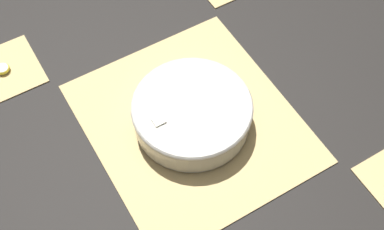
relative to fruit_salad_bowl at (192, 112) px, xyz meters
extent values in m
plane|color=black|center=(0.00, 0.00, -0.04)|extent=(6.00, 6.00, 0.00)
cube|color=#D6B775|center=(0.00, 0.00, -0.04)|extent=(0.46, 0.41, 0.01)
cube|color=#3D2D19|center=(-0.18, 0.00, -0.04)|extent=(0.01, 0.40, 0.00)
cube|color=#3D2D19|center=(-0.14, 0.00, -0.04)|extent=(0.01, 0.40, 0.00)
cube|color=#3D2D19|center=(-0.09, 0.00, -0.04)|extent=(0.01, 0.40, 0.00)
cube|color=#3D2D19|center=(-0.05, 0.00, -0.04)|extent=(0.01, 0.40, 0.00)
cube|color=#3D2D19|center=(0.00, 0.00, -0.04)|extent=(0.01, 0.40, 0.00)
cube|color=#3D2D19|center=(0.05, 0.00, -0.04)|extent=(0.01, 0.40, 0.00)
cube|color=#3D2D19|center=(0.09, 0.00, -0.04)|extent=(0.01, 0.40, 0.00)
cube|color=#3D2D19|center=(0.14, 0.00, -0.04)|extent=(0.01, 0.40, 0.00)
cube|color=#3D2D19|center=(0.18, 0.00, -0.04)|extent=(0.01, 0.40, 0.00)
cube|color=#D6B775|center=(0.33, 0.29, -0.04)|extent=(0.16, 0.16, 0.01)
cube|color=#3D2D19|center=(0.29, 0.29, -0.04)|extent=(0.00, 0.15, 0.00)
cube|color=#3D2D19|center=(0.33, 0.29, -0.04)|extent=(0.00, 0.15, 0.00)
cylinder|color=silver|center=(0.00, 0.00, 0.00)|extent=(0.24, 0.24, 0.06)
torus|color=silver|center=(0.00, 0.00, 0.02)|extent=(0.25, 0.25, 0.01)
cylinder|color=#F7EFC6|center=(-0.02, 0.06, -0.02)|extent=(0.03, 0.03, 0.01)
cylinder|color=#F7EFC6|center=(0.05, -0.05, -0.02)|extent=(0.03, 0.03, 0.01)
cylinder|color=#F7EFC6|center=(-0.03, 0.01, 0.00)|extent=(0.03, 0.03, 0.01)
cylinder|color=#F7EFC6|center=(0.08, -0.01, 0.01)|extent=(0.03, 0.03, 0.01)
cylinder|color=#F7EFC6|center=(0.08, -0.04, -0.02)|extent=(0.03, 0.03, 0.01)
cylinder|color=#F7EFC6|center=(0.00, -0.07, -0.02)|extent=(0.03, 0.03, 0.01)
cylinder|color=#F7EFC6|center=(-0.08, -0.04, -0.01)|extent=(0.03, 0.03, 0.01)
cylinder|color=#F7EFC6|center=(0.01, 0.04, 0.02)|extent=(0.02, 0.02, 0.01)
cube|color=white|center=(-0.01, -0.02, 0.00)|extent=(0.02, 0.02, 0.02)
cube|color=white|center=(0.00, 0.08, 0.02)|extent=(0.02, 0.02, 0.02)
cube|color=white|center=(0.08, 0.02, -0.01)|extent=(0.02, 0.02, 0.02)
cube|color=white|center=(0.03, 0.04, -0.01)|extent=(0.03, 0.03, 0.03)
cube|color=white|center=(-0.04, 0.04, 0.00)|extent=(0.02, 0.02, 0.02)
cube|color=white|center=(0.04, 0.08, -0.02)|extent=(0.02, 0.02, 0.02)
ellipsoid|color=#F9A338|center=(0.05, -0.05, 0.02)|extent=(0.04, 0.02, 0.02)
ellipsoid|color=#F9A338|center=(-0.09, 0.01, 0.02)|extent=(0.03, 0.02, 0.01)
ellipsoid|color=red|center=(-0.01, 0.03, 0.00)|extent=(0.03, 0.02, 0.02)
ellipsoid|color=#F9A338|center=(0.06, -0.01, -0.02)|extent=(0.03, 0.02, 0.01)
ellipsoid|color=red|center=(-0.08, 0.01, -0.02)|extent=(0.03, 0.02, 0.01)
ellipsoid|color=red|center=(-0.05, -0.05, 0.01)|extent=(0.03, 0.02, 0.01)
cylinder|color=#F7EFC6|center=(0.33, 0.29, -0.03)|extent=(0.03, 0.03, 0.01)
torus|color=yellow|center=(0.33, 0.29, -0.03)|extent=(0.03, 0.03, 0.01)
camera|label=1|loc=(-0.52, 0.30, 0.91)|focal=50.00mm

